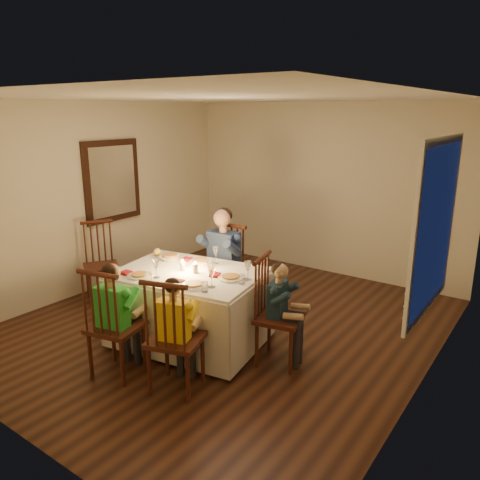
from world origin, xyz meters
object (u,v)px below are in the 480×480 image
Objects in this scene: chair_near_right at (178,388)px; chair_end at (279,361)px; chair_extra at (104,300)px; adult at (223,311)px; chair_adult at (223,311)px; chair_near_left at (119,373)px; child_green at (119,373)px; serving_bowl at (171,258)px; dining_table at (189,292)px; child_teal at (279,361)px; child_yellow at (178,388)px.

chair_end is (0.52, 0.95, 0.00)m from chair_near_right.
adult is (1.54, 0.65, 0.00)m from chair_extra.
chair_adult is at bearing 48.97° from chair_end.
chair_near_left is 1.59m from chair_end.
chair_adult is 1.67m from chair_extra.
chair_near_left is 1.04× the size of chair_extra.
adult is (-0.07, 1.75, 0.00)m from chair_near_left.
serving_bowl reaches higher than child_green.
dining_table is 1.05m from adult.
chair_end is at bearing -57.88° from chair_extra.
child_teal is at bearing -57.88° from chair_extra.
chair_end reaches higher than chair_extra.
dining_table reaches higher than chair_extra.
dining_table is at bearing -64.27° from chair_extra.
adult reaches higher than chair_adult.
child_teal is 4.86× the size of serving_bowl.
adult is at bearing 93.87° from dining_table.
child_green is at bearing -74.52° from serving_bowl.
chair_adult is 1.75m from chair_near_left.
chair_near_right is (0.64, 0.14, 0.00)m from chair_near_left.
dining_table reaches higher than chair_near_right.
chair_extra is 0.80× the size of adult.
child_yellow is at bearing -67.00° from adult.
dining_table reaches higher than chair_near_left.
child_green is 1.59m from child_teal.
serving_bowl is (-1.46, -0.01, 0.84)m from chair_end.
chair_adult is at bearing -34.71° from chair_extra.
adult is at bearing -100.34° from child_green.
serving_bowl is (-0.23, -0.67, 0.84)m from chair_adult.
dining_table is 1.19m from chair_end.
chair_near_right is 1.02× the size of child_yellow.
chair_near_left reaches higher than child_teal.
dining_table is 1.19m from child_teal.
chair_near_left is 1.75m from adult.
chair_near_right is at bearing -45.00° from serving_bowl.
chair_near_right is (0.50, -0.76, -0.58)m from dining_table.
child_teal is at bearing -136.95° from chair_near_right.
dining_table is at bearing -74.59° from chair_near_right.
child_green is 1.40m from serving_bowl.
chair_near_left is 0.83× the size of adult.
chair_end is 1.59m from child_green.
serving_bowl is at bearing -63.22° from chair_near_right.
child_teal is (1.22, -0.66, 0.00)m from chair_adult.
child_yellow is (0.70, -1.61, 0.00)m from chair_adult.
chair_near_left is 0.65m from chair_near_right.
dining_table is 1.62× the size of chair_extra.
child_teal is at bearing 0.34° from serving_bowl.
chair_end is 0.83× the size of adult.
chair_end is 1.04× the size of chair_extra.
chair_near_right is at bearing 138.73° from child_teal.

